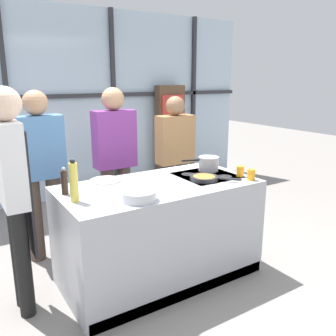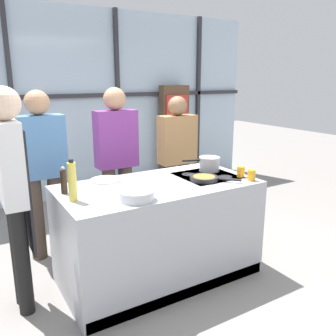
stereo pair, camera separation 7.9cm
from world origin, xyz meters
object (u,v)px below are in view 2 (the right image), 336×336
object	(u,v)px
frying_pan	(205,178)
juice_glass_far	(241,172)
spectator_far_left	(43,166)
juice_glass_near	(251,175)
oil_bottle	(72,181)
spectator_center_left	(117,156)
white_plate	(106,180)
chef	(13,184)
spectator_center_right	(177,155)
pepper_grinder	(64,181)
mixing_bowl	(137,195)
saucepan	(209,164)

from	to	relation	value
frying_pan	juice_glass_far	xyz separation A→B (m)	(0.36, -0.08, 0.03)
spectator_far_left	juice_glass_near	world-z (taller)	spectator_far_left
spectator_far_left	oil_bottle	size ratio (longest dim) A/B	5.23
spectator_center_left	white_plate	distance (m)	0.70
chef	spectator_center_left	size ratio (longest dim) A/B	1.03
spectator_center_right	pepper_grinder	bearing A→B (deg)	26.20
juice_glass_far	mixing_bowl	bearing A→B (deg)	-175.77
spectator_center_left	frying_pan	size ratio (longest dim) A/B	4.45
spectator_far_left	pepper_grinder	world-z (taller)	spectator_far_left
frying_pan	mixing_bowl	size ratio (longest dim) A/B	1.41
white_plate	oil_bottle	distance (m)	0.58
spectator_far_left	mixing_bowl	world-z (taller)	spectator_far_left
frying_pan	chef	bearing A→B (deg)	170.09
chef	saucepan	size ratio (longest dim) A/B	4.71
oil_bottle	juice_glass_far	bearing A→B (deg)	-5.54
frying_pan	saucepan	size ratio (longest dim) A/B	1.03
oil_bottle	juice_glass_far	xyz separation A→B (m)	(1.54, -0.15, -0.10)
spectator_center_right	oil_bottle	world-z (taller)	spectator_center_right
spectator_far_left	mixing_bowl	size ratio (longest dim) A/B	6.23
chef	mixing_bowl	size ratio (longest dim) A/B	6.44
mixing_bowl	pepper_grinder	distance (m)	0.62
pepper_grinder	white_plate	bearing A→B (deg)	22.66
spectator_center_right	mixing_bowl	xyz separation A→B (m)	(-1.14, -1.22, 0.04)
spectator_far_left	frying_pan	world-z (taller)	spectator_far_left
mixing_bowl	oil_bottle	bearing A→B (deg)	150.88
spectator_far_left	mixing_bowl	distance (m)	1.29
juice_glass_far	oil_bottle	bearing A→B (deg)	174.46
frying_pan	saucepan	xyz separation A→B (m)	(0.24, 0.26, 0.05)
chef	saucepan	bearing A→B (deg)	89.44
white_plate	oil_bottle	bearing A→B (deg)	-136.46
mixing_bowl	juice_glass_far	bearing A→B (deg)	4.23
spectator_center_right	mixing_bowl	size ratio (longest dim) A/B	5.87
frying_pan	saucepan	bearing A→B (deg)	46.59
spectator_center_left	juice_glass_near	xyz separation A→B (m)	(0.77, -1.27, -0.02)
oil_bottle	juice_glass_far	distance (m)	1.55
white_plate	mixing_bowl	bearing A→B (deg)	-89.12
chef	oil_bottle	xyz separation A→B (m)	(0.38, -0.20, 0.02)
pepper_grinder	juice_glass_near	bearing A→B (deg)	-17.95
saucepan	spectator_center_right	bearing A→B (deg)	80.74
spectator_center_right	pepper_grinder	size ratio (longest dim) A/B	7.12
pepper_grinder	juice_glass_far	distance (m)	1.59
mixing_bowl	pepper_grinder	bearing A→B (deg)	133.80
chef	juice_glass_far	bearing A→B (deg)	79.68
pepper_grinder	juice_glass_near	world-z (taller)	pepper_grinder
white_plate	oil_bottle	world-z (taller)	oil_bottle
spectator_center_left	juice_glass_far	world-z (taller)	spectator_center_left
white_plate	spectator_center_right	bearing A→B (deg)	27.44
chef	spectator_center_right	xyz separation A→B (m)	(1.94, 0.78, -0.14)
chef	saucepan	distance (m)	1.81
mixing_bowl	juice_glass_near	xyz separation A→B (m)	(1.12, -0.06, 0.01)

